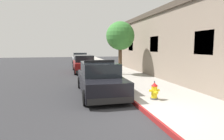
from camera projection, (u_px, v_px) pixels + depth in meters
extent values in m
cube|color=#2B2B2D|center=(46.00, 78.00, 15.09)|extent=(28.95, 60.00, 0.20)
cube|color=#9E9991|center=(120.00, 73.00, 16.42)|extent=(3.47, 60.00, 0.17)
cube|color=maroon|center=(99.00, 74.00, 16.02)|extent=(0.08, 60.00, 0.17)
cube|color=gray|center=(185.00, 47.00, 14.39)|extent=(5.01, 18.44, 4.58)
cube|color=#473D33|center=(186.00, 13.00, 14.10)|extent=(5.25, 18.68, 0.36)
cube|color=black|center=(204.00, 43.00, 8.81)|extent=(0.06, 1.30, 1.10)
cube|color=black|center=(154.00, 44.00, 13.80)|extent=(0.06, 1.30, 1.10)
cube|color=black|center=(131.00, 45.00, 18.79)|extent=(0.06, 1.30, 1.10)
cube|color=black|center=(100.00, 83.00, 9.44)|extent=(1.84, 4.80, 0.76)
cube|color=black|center=(99.00, 68.00, 9.50)|extent=(1.64, 2.50, 0.60)
cube|color=black|center=(110.00, 101.00, 7.21)|extent=(1.76, 0.16, 0.24)
cube|color=black|center=(93.00, 80.00, 11.73)|extent=(1.76, 0.16, 0.24)
cylinder|color=black|center=(80.00, 82.00, 10.92)|extent=(0.22, 0.64, 0.64)
cylinder|color=black|center=(109.00, 81.00, 11.31)|extent=(0.22, 0.64, 0.64)
cylinder|color=black|center=(86.00, 98.00, 7.63)|extent=(0.22, 0.64, 0.64)
cylinder|color=black|center=(127.00, 95.00, 8.02)|extent=(0.22, 0.64, 0.64)
cube|color=black|center=(99.00, 61.00, 9.41)|extent=(1.48, 0.20, 0.12)
cube|color=red|center=(92.00, 61.00, 9.33)|extent=(0.44, 0.18, 0.11)
cube|color=#1E33E0|center=(106.00, 61.00, 9.49)|extent=(0.44, 0.18, 0.11)
cube|color=maroon|center=(84.00, 66.00, 17.90)|extent=(1.84, 4.80, 0.76)
cube|color=black|center=(84.00, 58.00, 17.96)|extent=(1.64, 2.50, 0.60)
cube|color=black|center=(86.00, 72.00, 15.67)|extent=(1.76, 0.16, 0.24)
cube|color=black|center=(82.00, 66.00, 20.19)|extent=(1.76, 0.16, 0.24)
cylinder|color=black|center=(74.00, 67.00, 19.38)|extent=(0.22, 0.64, 0.64)
cylinder|color=black|center=(91.00, 66.00, 19.77)|extent=(0.22, 0.64, 0.64)
cylinder|color=black|center=(75.00, 71.00, 16.09)|extent=(0.22, 0.64, 0.64)
cylinder|color=black|center=(96.00, 70.00, 16.48)|extent=(0.22, 0.64, 0.64)
cube|color=#B2B5BA|center=(80.00, 60.00, 25.64)|extent=(1.84, 4.80, 0.76)
cube|color=black|center=(80.00, 55.00, 25.70)|extent=(1.64, 2.50, 0.60)
cube|color=black|center=(81.00, 63.00, 23.41)|extent=(1.76, 0.16, 0.24)
cube|color=black|center=(79.00, 61.00, 27.93)|extent=(1.76, 0.16, 0.24)
cylinder|color=black|center=(73.00, 61.00, 27.12)|extent=(0.22, 0.64, 0.64)
cylinder|color=black|center=(85.00, 61.00, 27.51)|extent=(0.22, 0.64, 0.64)
cylinder|color=black|center=(74.00, 63.00, 23.83)|extent=(0.22, 0.64, 0.64)
cylinder|color=black|center=(88.00, 63.00, 24.22)|extent=(0.22, 0.64, 0.64)
cylinder|color=#4C4C51|center=(154.00, 99.00, 7.96)|extent=(0.32, 0.32, 0.06)
cylinder|color=yellow|center=(154.00, 92.00, 7.93)|extent=(0.24, 0.24, 0.50)
cone|color=red|center=(154.00, 84.00, 7.89)|extent=(0.28, 0.28, 0.14)
cylinder|color=#4C4C51|center=(155.00, 82.00, 7.88)|extent=(0.05, 0.05, 0.06)
cylinder|color=yellow|center=(150.00, 91.00, 7.88)|extent=(0.10, 0.10, 0.10)
cylinder|color=yellow|center=(158.00, 90.00, 7.96)|extent=(0.10, 0.10, 0.10)
cylinder|color=yellow|center=(156.00, 93.00, 7.75)|extent=(0.13, 0.12, 0.13)
cylinder|color=brown|center=(120.00, 60.00, 15.15)|extent=(0.28, 0.28, 2.24)
sphere|color=#387A33|center=(120.00, 36.00, 14.93)|extent=(2.21, 2.21, 2.21)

